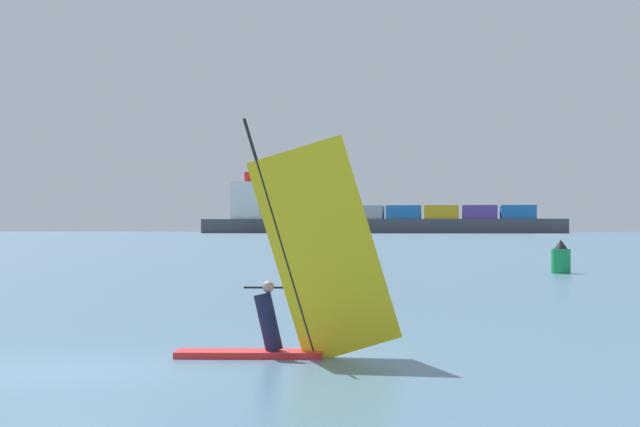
{
  "coord_description": "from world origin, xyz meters",
  "views": [
    {
      "loc": [
        7.2,
        -15.46,
        2.35
      ],
      "look_at": [
        0.22,
        21.7,
        2.94
      ],
      "focal_mm": 56.24,
      "sensor_mm": 36.0,
      "label": 1
    }
  ],
  "objects": [
    {
      "name": "cargo_ship",
      "position": [
        -66.69,
        564.64,
        8.15
      ],
      "size": [
        211.46,
        36.44,
        36.25
      ],
      "rotation": [
        0.0,
        0.0,
        0.06
      ],
      "color": "#3F444C",
      "rests_on": "ground_plane"
    },
    {
      "name": "ground_plane",
      "position": [
        0.0,
        0.0,
        0.0
      ],
      "size": [
        4000.0,
        4000.0,
        0.0
      ],
      "primitive_type": "plane",
      "color": "#476B84"
    },
    {
      "name": "channel_buoy",
      "position": [
        9.96,
        39.12,
        0.79
      ],
      "size": [
        1.02,
        1.02,
        1.8
      ],
      "color": "#19994C",
      "rests_on": "ground_plane"
    },
    {
      "name": "windsurfer",
      "position": [
        3.26,
        2.49,
        1.16
      ],
      "size": [
        4.16,
        1.11,
        4.54
      ],
      "rotation": [
        0.0,
        0.0,
        3.29
      ],
      "color": "red",
      "rests_on": "ground_plane"
    },
    {
      "name": "distant_headland",
      "position": [
        156.8,
        1376.99,
        19.95
      ],
      "size": [
        695.41,
        296.73,
        39.91
      ],
      "primitive_type": "cube",
      "rotation": [
        0.0,
        0.0,
        0.05
      ],
      "color": "#756B56",
      "rests_on": "ground_plane"
    }
  ]
}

